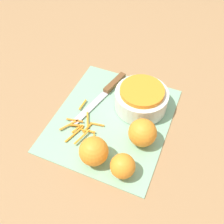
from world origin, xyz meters
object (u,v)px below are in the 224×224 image
bowl_speckled (141,98)px  orange_back (94,151)px  knife (109,88)px  orange_right (123,166)px  orange_left (142,133)px

bowl_speckled → orange_back: size_ratio=2.08×
knife → orange_right: orange_right is taller
bowl_speckled → orange_back: bearing=-12.9°
orange_left → orange_back: 0.15m
bowl_speckled → knife: bearing=-103.3°
bowl_speckled → orange_right: bearing=7.5°
orange_back → knife: bearing=-165.3°
bowl_speckled → orange_left: size_ratio=2.06×
knife → orange_back: size_ratio=3.33×
bowl_speckled → orange_right: size_ratio=2.49×
bowl_speckled → knife: size_ratio=0.63×
knife → orange_left: bearing=60.7°
orange_left → knife: bearing=-132.7°
orange_left → orange_back: size_ratio=1.01×
knife → orange_right: size_ratio=3.98×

